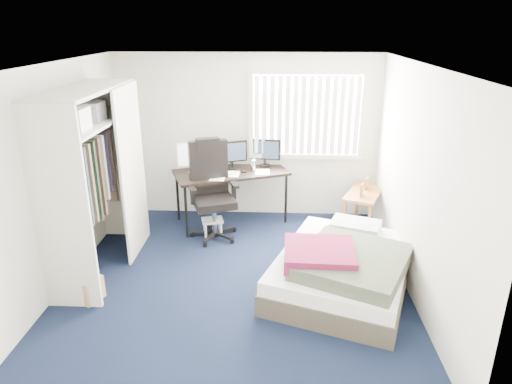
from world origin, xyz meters
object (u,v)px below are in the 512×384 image
Objects in this scene: desk at (231,169)px; nightstand at (364,196)px; bed at (343,268)px; office_chair at (212,200)px.

desk is 1.89× the size of nightstand.
bed is at bearing -106.95° from nightstand.
office_chair is at bearing -172.40° from nightstand.
office_chair is at bearing -113.31° from desk.
desk is at bearing 173.81° from nightstand.
office_chair reaches higher than desk.
nightstand reaches higher than bed.
office_chair is 2.18m from bed.
desk is 2.01m from nightstand.
nightstand is (1.97, -0.21, -0.31)m from desk.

